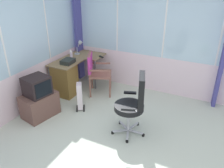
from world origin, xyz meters
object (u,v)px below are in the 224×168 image
(tv_on_stand, at_px, (39,99))
(space_heater, at_px, (80,96))
(desk, at_px, (66,77))
(office_chair, at_px, (134,101))
(spray_bottle, at_px, (71,54))
(desk_lamp, at_px, (80,45))
(wooden_armchair, at_px, (95,69))
(paper_tray, at_px, (68,61))
(tv_remote, at_px, (101,57))

(tv_on_stand, height_order, space_heater, tv_on_stand)
(desk, xyz_separation_m, office_chair, (-0.68, -1.90, 0.23))
(spray_bottle, height_order, office_chair, office_chair)
(desk, relative_size, desk_lamp, 3.87)
(office_chair, xyz_separation_m, tv_on_stand, (-0.30, 1.82, -0.27))
(space_heater, bearing_deg, wooden_armchair, 5.42)
(desk, distance_m, office_chair, 2.03)
(wooden_armchair, height_order, space_heater, wooden_armchair)
(paper_tray, xyz_separation_m, space_heater, (-0.45, -0.57, -0.49))
(desk, xyz_separation_m, tv_on_stand, (-0.97, -0.09, -0.04))
(wooden_armchair, relative_size, office_chair, 0.86)
(desk_lamp, xyz_separation_m, space_heater, (-1.13, -0.68, -0.66))
(office_chair, bearing_deg, wooden_armchair, 53.32)
(tv_remote, distance_m, tv_on_stand, 1.77)
(desk_lamp, relative_size, spray_bottle, 1.56)
(spray_bottle, xyz_separation_m, wooden_armchair, (-0.00, -0.61, -0.24))
(spray_bottle, height_order, wooden_armchair, spray_bottle)
(wooden_armchair, bearing_deg, spray_bottle, 89.76)
(desk_lamp, relative_size, space_heater, 0.58)
(tv_on_stand, distance_m, space_heater, 0.79)
(desk_lamp, xyz_separation_m, office_chair, (-1.39, -1.95, -0.32))
(desk_lamp, xyz_separation_m, spray_bottle, (-0.39, -0.00, -0.11))
(desk, xyz_separation_m, spray_bottle, (0.32, 0.04, 0.45))
(wooden_armchair, bearing_deg, tv_remote, 5.76)
(desk, distance_m, paper_tray, 0.39)
(desk_lamp, height_order, spray_bottle, desk_lamp)
(desk_lamp, relative_size, wooden_armchair, 0.35)
(wooden_armchair, bearing_deg, desk_lamp, 57.19)
(desk_lamp, distance_m, tv_remote, 0.61)
(desk, distance_m, desk_lamp, 0.91)
(paper_tray, bearing_deg, tv_remote, -34.68)
(paper_tray, bearing_deg, space_heater, -128.29)
(wooden_armchair, bearing_deg, tv_on_stand, 159.46)
(desk, relative_size, space_heater, 2.24)
(desk_lamp, xyz_separation_m, paper_tray, (-0.68, -0.11, -0.17))
(tv_remote, relative_size, spray_bottle, 0.69)
(desk_lamp, bearing_deg, desk, -176.56)
(wooden_armchair, distance_m, tv_on_stand, 1.40)
(paper_tray, relative_size, office_chair, 0.27)
(desk, xyz_separation_m, desk_lamp, (0.71, 0.04, 0.56))
(tv_on_stand, bearing_deg, desk_lamp, 4.45)
(desk, bearing_deg, spray_bottle, 7.52)
(spray_bottle, height_order, paper_tray, spray_bottle)
(desk_lamp, bearing_deg, wooden_armchair, -122.81)
(tv_remote, distance_m, office_chair, 1.95)
(paper_tray, bearing_deg, wooden_armchair, -60.24)
(office_chair, bearing_deg, spray_bottle, 62.92)
(wooden_armchair, bearing_deg, paper_tray, 119.76)
(wooden_armchair, bearing_deg, desk, 118.93)
(desk_lamp, relative_size, tv_remote, 2.24)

